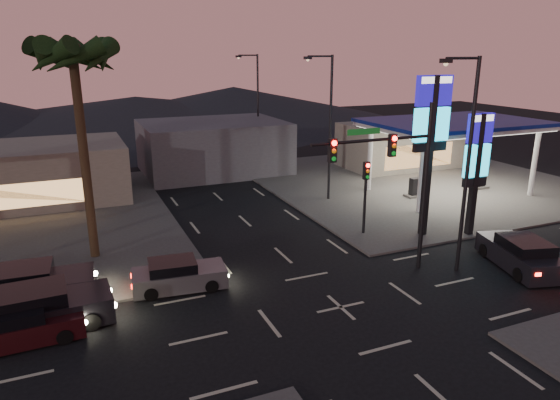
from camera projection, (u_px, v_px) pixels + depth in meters
name	position (u px, v px, depth m)	size (l,w,h in m)	color
ground	(341.00, 307.00, 20.64)	(140.00, 140.00, 0.00)	black
corner_lot_ne	(414.00, 181.00, 40.76)	(24.00, 24.00, 0.12)	#47443F
gas_station	(454.00, 126.00, 35.81)	(12.20, 8.20, 5.47)	silver
convenience_store	(399.00, 146.00, 45.37)	(10.00, 6.00, 4.00)	#726B5B
pylon_sign_tall	(431.00, 125.00, 26.88)	(2.20, 0.35, 9.00)	black
pylon_sign_short	(477.00, 156.00, 27.43)	(1.60, 0.35, 7.00)	black
traffic_signal_mast	(396.00, 167.00, 22.33)	(6.10, 0.39, 8.00)	black
pedestal_signal	(366.00, 186.00, 28.04)	(0.32, 0.39, 4.30)	black
streetlight_near	(466.00, 155.00, 22.46)	(2.14, 0.25, 10.00)	black
streetlight_mid	(328.00, 120.00, 33.92)	(2.14, 0.25, 10.00)	black
streetlight_far	(256.00, 102.00, 46.26)	(2.14, 0.25, 10.00)	black
palm_a	(74.00, 68.00, 22.95)	(4.41, 4.41, 10.86)	black
building_far_west	(3.00, 176.00, 34.19)	(16.00, 8.00, 4.00)	#726B5B
building_far_mid	(213.00, 147.00, 43.69)	(12.00, 9.00, 4.40)	#4C4C51
hill_right	(234.00, 103.00, 78.48)	(50.00, 50.00, 5.00)	black
hill_center	(136.00, 110.00, 72.97)	(60.00, 60.00, 4.00)	black
car_lane_a_front	(40.00, 310.00, 18.87)	(5.23, 2.36, 1.68)	black
car_lane_a_mid	(23.00, 327.00, 18.01)	(4.18, 1.88, 1.34)	black
car_lane_b_front	(178.00, 276.00, 22.10)	(4.31, 2.11, 1.36)	#5A595C
car_lane_b_mid	(28.00, 287.00, 20.65)	(5.29, 2.46, 1.69)	black
suv_station	(521.00, 254.00, 24.20)	(3.16, 5.08, 1.58)	black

